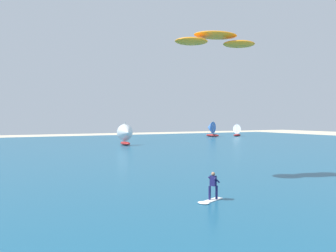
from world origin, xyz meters
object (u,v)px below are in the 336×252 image
Objects in this scene: kitesurfer at (211,191)px; sailboat_near_shore at (126,134)px; sailboat_anchored_offshore at (211,129)px; kite at (216,40)px; sailboat_far_left at (238,130)px.

kitesurfer is 41.45m from sailboat_near_shore.
sailboat_anchored_offshore is (40.59, 58.60, 1.56)m from kitesurfer.
sailboat_anchored_offshore reaches higher than sailboat_near_shore.
kitesurfer is at bearing -124.70° from sailboat_anchored_offshore.
sailboat_anchored_offshore is at bearing 30.16° from sailboat_near_shore.
sailboat_far_left is at bearing 49.01° from kite.
kitesurfer is 0.43× the size of sailboat_anchored_offshore.
kitesurfer is 75.14m from sailboat_far_left.
sailboat_near_shore is (-31.35, -18.22, -0.14)m from sailboat_anchored_offshore.
kite is 36.53m from sailboat_near_shore.
sailboat_near_shore reaches higher than kitesurfer.
kitesurfer is 0.30× the size of kite.
sailboat_far_left is (48.97, 56.98, 1.14)m from kitesurfer.
sailboat_far_left is (39.73, 16.60, -0.27)m from sailboat_near_shore.
kite is at bearing -130.99° from sailboat_far_left.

